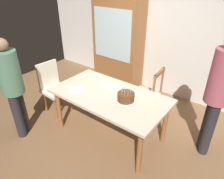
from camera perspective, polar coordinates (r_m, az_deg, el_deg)
The scene contains 13 objects.
ground at distance 3.49m, azimuth -0.66°, elevation -12.05°, with size 6.40×6.40×0.00m, color brown.
back_wall at distance 4.33m, azimuth 15.10°, elevation 15.09°, with size 6.40×0.10×2.60m, color beige.
dining_table at distance 3.08m, azimuth -0.74°, elevation -2.73°, with size 1.74×0.94×0.76m.
birthday_cake at distance 2.86m, azimuth 3.87°, elevation -2.16°, with size 0.28×0.28×0.19m.
plate_near_celebrant at distance 3.19m, azimuth -9.90°, elevation -0.08°, with size 0.22×0.22×0.01m, color white.
plate_far_side at distance 3.23m, azimuth 0.37°, elevation 0.77°, with size 0.22×0.22×0.01m, color white.
fork_near_celebrant at distance 3.31m, azimuth -11.62°, elevation 0.82°, with size 0.18×0.02×0.01m, color silver.
fork_far_side at distance 3.31m, azimuth -1.93°, elevation 1.49°, with size 0.18×0.02×0.01m, color silver.
chair_spindle_back at distance 3.66m, azimuth 9.83°, elevation -1.37°, with size 0.47×0.47×0.95m.
chair_upholstered at distance 3.91m, azimuth -16.14°, elevation 1.22°, with size 0.47×0.47×0.95m.
person_celebrant at distance 3.32m, azimuth -26.02°, elevation 1.20°, with size 0.32×0.32×1.59m.
person_guest at distance 2.95m, azimuth 27.50°, elevation -0.41°, with size 0.32×0.32×1.76m.
china_cabinet at distance 4.64m, azimuth 1.71°, elevation 12.55°, with size 1.10×0.45×1.90m.
Camera 1 is at (1.62, -2.03, 2.33)m, focal length 32.89 mm.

